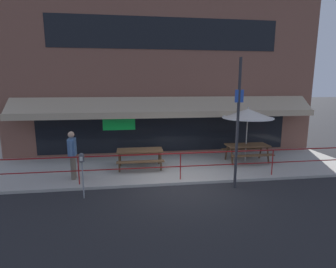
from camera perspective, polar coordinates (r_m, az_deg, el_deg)
The scene contains 10 objects.
ground_plane at distance 9.18m, azimuth 3.04°, elevation -11.05°, with size 120.00×120.00×0.00m, color #232326.
patio_deck at distance 11.02m, azimuth 1.06°, elevation -7.01°, with size 15.00×4.00×0.10m, color #ADA89E.
restaurant_building at distance 12.72m, azimuth -0.48°, elevation 13.46°, with size 15.00×1.60×8.10m.
patio_railing at distance 9.20m, azimuth 2.73°, elevation -5.74°, with size 13.84×0.04×0.97m.
picnic_table_left at distance 10.50m, azimuth -6.14°, elevation -4.25°, with size 1.80×1.42×0.76m.
picnic_table_centre at distance 11.80m, azimuth 16.84°, elevation -2.98°, with size 1.80×1.42×0.76m.
patio_umbrella_centre at distance 11.66m, azimuth 16.98°, elevation 4.21°, with size 2.14×2.14×2.38m.
pedestrian_walking at distance 9.79m, azimuth -20.10°, elevation -3.82°, with size 0.25×0.62×1.71m.
parking_meter_near at distance 8.20m, azimuth -18.25°, elevation -5.78°, with size 0.15×0.16×1.42m.
street_sign_pole at distance 8.69m, azimuth 14.93°, elevation 2.22°, with size 0.28×0.09×4.23m.
Camera 1 is at (-1.64, -8.37, 3.39)m, focal length 28.00 mm.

